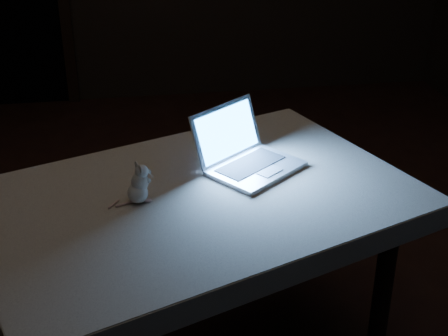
{
  "coord_description": "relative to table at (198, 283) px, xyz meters",
  "views": [
    {
      "loc": [
        -0.2,
        -2.33,
        1.8
      ],
      "look_at": [
        0.1,
        -0.39,
        0.81
      ],
      "focal_mm": 52.0,
      "sensor_mm": 36.0,
      "label": 1
    }
  ],
  "objects": [
    {
      "name": "table",
      "position": [
        0.0,
        0.0,
        0.0
      ],
      "size": [
        1.58,
        1.31,
        0.73
      ],
      "primitive_type": null,
      "rotation": [
        0.0,
        0.0,
        0.37
      ],
      "color": "black",
      "rests_on": "floor"
    },
    {
      "name": "laptop",
      "position": [
        0.24,
        0.14,
        0.48
      ],
      "size": [
        0.42,
        0.42,
        0.22
      ],
      "primitive_type": null,
      "rotation": [
        0.0,
        0.0,
        0.66
      ],
      "color": "silver",
      "rests_on": "tablecloth"
    },
    {
      "name": "tablecloth",
      "position": [
        -0.06,
        0.04,
        0.33
      ],
      "size": [
        1.73,
        1.54,
        0.08
      ],
      "primitive_type": null,
      "rotation": [
        0.0,
        0.0,
        0.5
      ],
      "color": "beige",
      "rests_on": "table"
    },
    {
      "name": "plush_mouse",
      "position": [
        -0.19,
        -0.02,
        0.44
      ],
      "size": [
        0.13,
        0.13,
        0.14
      ],
      "primitive_type": null,
      "rotation": [
        0.0,
        0.0,
        0.42
      ],
      "color": "silver",
      "rests_on": "tablecloth"
    },
    {
      "name": "floor",
      "position": [
        -0.0,
        0.44,
        -0.36
      ],
      "size": [
        5.0,
        5.0,
        0.0
      ],
      "primitive_type": "plane",
      "color": "black",
      "rests_on": "ground"
    }
  ]
}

